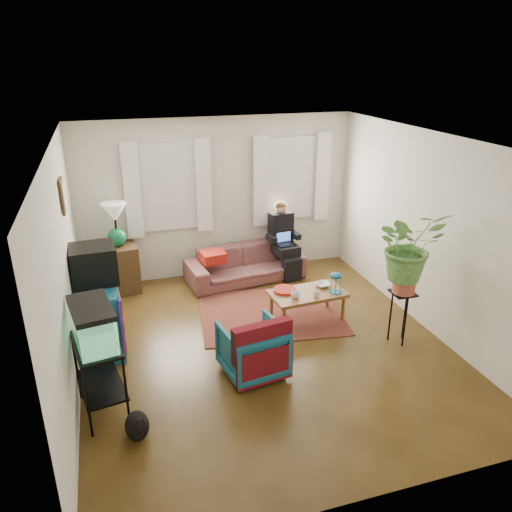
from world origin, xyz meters
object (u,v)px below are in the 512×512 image
object	(u,v)px
armchair	(252,347)
plant_stand	(400,317)
side_table	(121,268)
coffee_table	(307,306)
dresser	(99,317)
aquarium_stand	(100,378)
sofa	(245,259)

from	to	relation	value
armchair	plant_stand	bearing A→B (deg)	173.99
side_table	coffee_table	xyz separation A→B (m)	(2.43, -1.73, -0.16)
plant_stand	coffee_table	bearing A→B (deg)	135.84
dresser	coffee_table	xyz separation A→B (m)	(2.77, -0.11, -0.22)
dresser	aquarium_stand	bearing A→B (deg)	-93.63
side_table	dresser	bearing A→B (deg)	-101.82
armchair	plant_stand	size ratio (longest dim) A/B	0.97
sofa	coffee_table	size ratio (longest dim) A/B	1.85
sofa	armchair	xyz separation A→B (m)	(-0.64, -2.53, -0.03)
sofa	coffee_table	world-z (taller)	sofa
aquarium_stand	plant_stand	xyz separation A→B (m)	(3.69, 0.30, -0.06)
side_table	dresser	distance (m)	1.66
sofa	armchair	bearing A→B (deg)	-110.85
aquarium_stand	armchair	size ratio (longest dim) A/B	1.20
side_table	plant_stand	world-z (taller)	side_table
aquarium_stand	armchair	bearing A→B (deg)	-3.09
armchair	side_table	bearing A→B (deg)	-72.44
coffee_table	plant_stand	xyz separation A→B (m)	(0.91, -0.89, 0.14)
coffee_table	plant_stand	bearing A→B (deg)	-48.29
sofa	side_table	world-z (taller)	side_table
aquarium_stand	dresser	bearing A→B (deg)	79.51
dresser	coffee_table	bearing A→B (deg)	-5.40
armchair	sofa	bearing A→B (deg)	-112.80
dresser	plant_stand	world-z (taller)	dresser
armchair	plant_stand	world-z (taller)	plant_stand
side_table	aquarium_stand	distance (m)	2.94
dresser	armchair	size ratio (longest dim) A/B	1.41
armchair	coffee_table	size ratio (longest dim) A/B	0.67
aquarium_stand	coffee_table	distance (m)	3.03
sofa	dresser	xyz separation A→B (m)	(-2.31, -1.44, 0.07)
side_table	armchair	bearing A→B (deg)	-63.78
plant_stand	armchair	bearing A→B (deg)	-177.35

